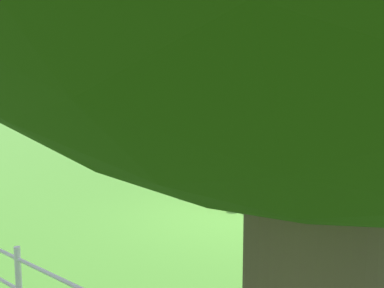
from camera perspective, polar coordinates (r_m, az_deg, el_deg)
The scene contains 6 objects.
ground_plane at distance 7.60m, azimuth 7.88°, elevation -10.33°, with size 60.00×60.00×0.00m, color #48872D.
person at distance 8.08m, azimuth 5.70°, elevation -4.15°, with size 0.56×0.65×1.29m.
dog at distance 9.14m, azimuth -5.41°, elevation 1.98°, with size 1.09×0.29×0.48m.
frisbee_flying at distance 8.83m, azimuth -3.59°, elevation 3.97°, with size 0.26×0.26×0.02m, color #E95114.
frisbee_held at distance 8.03m, azimuth 2.98°, elevation -4.83°, with size 0.27×0.27×0.02m, color red.
fence at distance 4.44m, azimuth -23.41°, elevation -17.20°, with size 15.75×0.06×0.80m.
Camera 1 is at (-3.61, 6.30, 2.25)m, focal length 37.54 mm.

